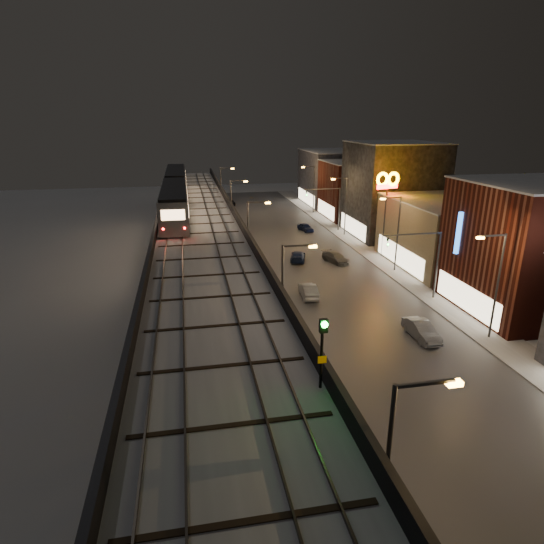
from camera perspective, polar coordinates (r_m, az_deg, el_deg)
ground at (r=25.55m, az=9.65°, el=-24.70°), size 220.00×220.00×0.00m
road_surface at (r=56.97m, az=4.72°, el=0.84°), size 17.00×120.00×0.06m
sidewalk_right at (r=60.33m, az=13.92°, el=1.40°), size 4.00×120.00×0.14m
under_viaduct_pavement at (r=55.04m, az=-8.96°, el=0.02°), size 11.00×120.00×0.06m
elevated_viaduct at (r=50.46m, az=-9.13°, el=4.91°), size 9.00×100.00×6.30m
viaduct_trackbed at (r=50.41m, az=-9.19°, el=5.79°), size 8.40×100.00×0.32m
viaduct_parapet_streetside at (r=50.64m, az=-4.26°, el=6.58°), size 0.30×100.00×1.10m
viaduct_parapet_far at (r=50.42m, az=-14.18°, el=6.00°), size 0.30×100.00×1.10m
building_b at (r=48.42m, az=29.85°, el=2.60°), size 12.20×12.20×12.16m
building_c at (r=59.79m, az=21.09°, el=4.53°), size 12.20×15.20×8.16m
building_d at (r=73.04m, az=14.85°, el=9.94°), size 12.20×13.20×14.16m
building_e at (r=86.03m, az=10.76°, el=10.12°), size 12.20×12.20×10.16m
building_f at (r=99.01m, az=7.81°, el=11.66°), size 12.20×16.20×11.16m
streetlight_left_0 at (r=18.57m, az=14.99°, el=-23.22°), size 2.57×0.28×9.00m
streetlight_left_1 at (r=33.28m, az=1.78°, el=-2.84°), size 2.57×0.28×9.00m
streetlight_right_1 at (r=40.45m, az=26.24°, el=-0.87°), size 2.56×0.28×9.00m
streetlight_left_2 at (r=50.19m, az=-2.69°, el=4.60°), size 2.57×0.28×9.00m
streetlight_right_2 at (r=55.20m, az=15.29°, el=5.26°), size 2.56×0.28×9.00m
streetlight_left_3 at (r=67.66m, az=-4.91°, el=8.24°), size 2.57×0.28×9.00m
streetlight_right_3 at (r=71.46m, az=9.05°, el=8.64°), size 2.56×0.28×9.00m
streetlight_left_4 at (r=85.35m, az=-6.23°, el=10.38°), size 2.57×0.28×9.00m
streetlight_right_4 at (r=88.39m, az=5.11°, el=10.70°), size 2.56×0.28×9.00m
traffic_light_rig_a at (r=47.30m, az=18.90°, el=1.78°), size 6.10×0.34×7.00m
traffic_light_rig_b at (r=74.08m, az=7.59°, el=8.48°), size 6.10×0.34×7.00m
subway_train at (r=62.33m, az=-12.04°, el=9.96°), size 3.00×36.65×3.59m
rail_signal at (r=18.79m, az=6.39°, el=-8.45°), size 0.37×0.44×3.23m
car_taxi at (r=31.07m, az=7.32°, el=-14.26°), size 1.60×3.69×1.24m
car_near_white at (r=46.70m, az=4.58°, el=-2.38°), size 1.75×4.30×1.39m
car_mid_dark at (r=58.49m, az=3.27°, el=1.97°), size 2.95×4.67×1.26m
car_far_white at (r=96.67m, az=-5.41°, el=8.69°), size 2.58×4.71×1.52m
car_onc_silver at (r=40.01m, az=18.24°, el=-7.03°), size 1.58×4.38×1.44m
car_onc_white at (r=58.33m, az=7.98°, el=1.77°), size 3.10×4.66×1.26m
car_onc_red at (r=74.30m, az=4.22°, el=5.57°), size 2.25×3.88×1.24m
sign_mcdonalds at (r=60.33m, az=14.27°, el=10.27°), size 3.30×0.84×11.10m
sign_carwash at (r=47.02m, az=22.82°, el=3.84°), size 1.78×0.35×9.22m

